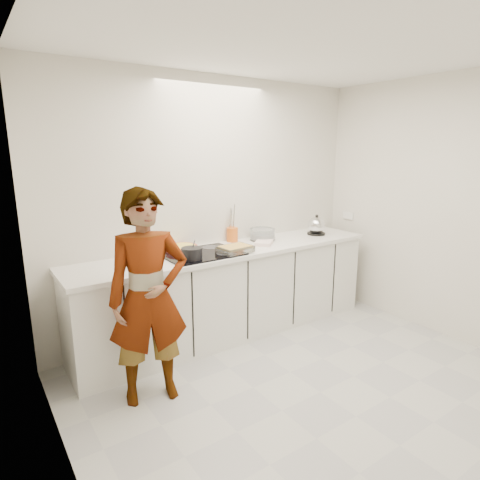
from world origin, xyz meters
TOP-DOWN VIEW (x-y plane):
  - floor at (0.00, 0.00)m, footprint 3.60×3.20m
  - ceiling at (0.00, 0.00)m, footprint 3.60×3.20m
  - wall_back at (0.00, 1.60)m, footprint 3.60×0.00m
  - wall_left at (-1.80, 0.00)m, footprint 0.00×3.20m
  - wall_right at (1.80, 0.02)m, footprint 0.02×3.20m
  - base_cabinets at (0.00, 1.28)m, footprint 3.20×0.58m
  - countertop at (0.00, 1.28)m, footprint 3.24×0.64m
  - hob at (-0.35, 1.26)m, footprint 0.72×0.54m
  - tart_dish at (-0.46, 1.44)m, footprint 0.33×0.33m
  - saucepan at (-0.52, 1.12)m, footprint 0.19×0.19m
  - baking_dish at (-0.07, 1.11)m, footprint 0.33×0.26m
  - mixing_bowl at (0.49, 1.41)m, footprint 0.36×0.36m
  - tea_towel at (0.38, 1.24)m, footprint 0.28×0.27m
  - kettle at (1.18, 1.28)m, footprint 0.26×0.26m
  - utensil_crock at (0.19, 1.54)m, footprint 0.15×0.15m
  - cook at (-1.10, 0.72)m, footprint 0.66×0.51m

SIDE VIEW (x-z plane):
  - floor at x=0.00m, z-range 0.00..0.00m
  - base_cabinets at x=0.00m, z-range 0.00..0.87m
  - cook at x=-1.10m, z-range 0.00..1.63m
  - countertop at x=0.00m, z-range 0.87..0.91m
  - hob at x=-0.35m, z-range 0.91..0.92m
  - tea_towel at x=0.38m, z-range 0.91..0.95m
  - tart_dish at x=-0.46m, z-range 0.93..0.98m
  - baking_dish at x=-0.07m, z-range 0.93..0.99m
  - mixing_bowl at x=0.49m, z-range 0.91..1.03m
  - saucepan at x=-0.52m, z-range 0.89..1.06m
  - utensil_crock at x=0.19m, z-range 0.91..1.06m
  - kettle at x=1.18m, z-range 0.89..1.13m
  - wall_right at x=1.80m, z-range 0.00..2.60m
  - wall_back at x=0.00m, z-range 0.00..2.60m
  - wall_left at x=-1.80m, z-range 0.00..2.60m
  - ceiling at x=0.00m, z-range 2.60..2.60m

